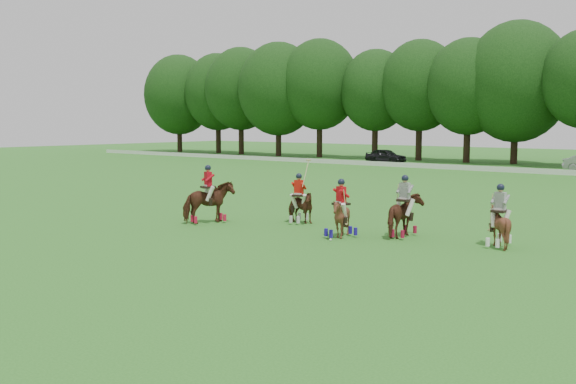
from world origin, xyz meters
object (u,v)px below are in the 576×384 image
Objects in this scene: polo_red_a at (208,202)px; polo_stripe_b at (499,225)px; car_left at (386,156)px; polo_red_c at (341,217)px; polo_ball at (331,240)px; polo_stripe_a at (404,215)px; polo_red_b at (299,206)px.

polo_red_a is 11.73m from polo_stripe_b.
polo_red_c is at bearing -149.49° from car_left.
polo_ball is at bearing -1.03° from polo_red_a.
polo_red_c is 1.01× the size of polo_stripe_b.
polo_stripe_b reaches higher than polo_ball.
polo_red_a is 1.13× the size of polo_red_c.
polo_stripe_a reaches higher than car_left.
polo_stripe_b is at bearing -142.57° from car_left.
polo_red_b is at bearing 177.73° from polo_stripe_a.
car_left is 2.01× the size of polo_red_c.
polo_stripe_a is (5.09, -0.20, 0.10)m from polo_red_b.
polo_stripe_b reaches higher than car_left.
polo_stripe_a is at bearing 41.80° from polo_red_c.
polo_stripe_a reaches higher than polo_stripe_b.
polo_red_c is at bearing -27.96° from polo_red_b.
polo_red_b reaches higher than car_left.
polo_red_b is 5.09m from polo_stripe_a.
car_left is 48.74× the size of polo_ball.
polo_stripe_b is 23.98× the size of polo_ball.
polo_red_b is 8.51m from polo_stripe_b.
polo_red_b is 1.22× the size of polo_stripe_b.
car_left is at bearing 121.04° from polo_stripe_a.
polo_red_b is at bearing 152.04° from polo_red_c.
polo_ball is at bearing -152.04° from polo_stripe_b.
polo_red_c is 1.06m from polo_ball.
car_left is at bearing 110.15° from polo_red_a.
polo_stripe_a is at bearing 54.40° from polo_ball.
polo_red_a is 1.06× the size of polo_stripe_a.
polo_stripe_b is (8.51, 0.17, 0.03)m from polo_red_b.
polo_ball is at bearing -36.64° from polo_red_b.
car_left is 43.91m from polo_stripe_a.
polo_red_a is 8.32m from polo_stripe_a.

